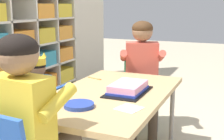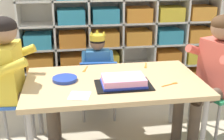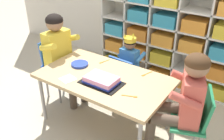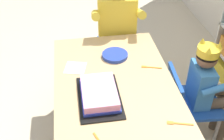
{
  "view_description": "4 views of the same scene",
  "coord_description": "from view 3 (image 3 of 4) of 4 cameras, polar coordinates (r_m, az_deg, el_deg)",
  "views": [
    {
      "loc": [
        -1.84,
        -0.8,
        1.17
      ],
      "look_at": [
        -0.05,
        -0.03,
        0.75
      ],
      "focal_mm": 48.75,
      "sensor_mm": 36.0,
      "label": 1
    },
    {
      "loc": [
        -0.32,
        -1.96,
        1.38
      ],
      "look_at": [
        -0.02,
        -0.07,
        0.69
      ],
      "focal_mm": 47.05,
      "sensor_mm": 36.0,
      "label": 2
    },
    {
      "loc": [
        1.28,
        -1.73,
        1.83
      ],
      "look_at": [
        0.1,
        -0.02,
        0.69
      ],
      "focal_mm": 41.15,
      "sensor_mm": 36.0,
      "label": 3
    },
    {
      "loc": [
        1.28,
        -0.23,
        1.71
      ],
      "look_at": [
        -0.05,
        -0.02,
        0.7
      ],
      "focal_mm": 46.03,
      "sensor_mm": 36.0,
      "label": 4
    }
  ],
  "objects": [
    {
      "name": "fork_near_child_seat",
      "position": [
        2.55,
        7.62,
        -0.9
      ],
      "size": [
        0.05,
        0.14,
        0.0
      ],
      "rotation": [
        0.0,
        0.0,
        1.3
      ],
      "color": "orange",
      "rests_on": "activity_table"
    },
    {
      "name": "classroom_chair_blue",
      "position": [
        2.99,
        3.12,
        -0.73
      ],
      "size": [
        0.37,
        0.36,
        0.59
      ],
      "rotation": [
        0.0,
        0.0,
        3.06
      ],
      "color": "#1E4CA8",
      "rests_on": "ground"
    },
    {
      "name": "guest_at_table_side",
      "position": [
        2.18,
        15.62,
        -5.81
      ],
      "size": [
        0.49,
        0.47,
        1.03
      ],
      "rotation": [
        0.0,
        0.0,
        -1.2
      ],
      "color": "#D15647",
      "rests_on": "ground"
    },
    {
      "name": "paper_napkin_square",
      "position": [
        2.49,
        -9.8,
        -1.95
      ],
      "size": [
        0.16,
        0.16,
        0.0
      ],
      "primitive_type": "cube",
      "rotation": [
        0.0,
        0.0,
        -0.25
      ],
      "color": "white",
      "rests_on": "activity_table"
    },
    {
      "name": "classroom_chair_guest_side",
      "position": [
        2.31,
        17.73,
        -10.28
      ],
      "size": [
        0.4,
        0.43,
        0.69
      ],
      "rotation": [
        0.0,
        0.0,
        -1.2
      ],
      "color": "#238451",
      "rests_on": "ground"
    },
    {
      "name": "birthday_cake_on_tray",
      "position": [
        2.37,
        -2.35,
        -2.35
      ],
      "size": [
        0.39,
        0.24,
        0.07
      ],
      "color": "black",
      "rests_on": "activity_table"
    },
    {
      "name": "classroom_chair_adult_side",
      "position": [
        3.13,
        -12.28,
        1.52
      ],
      "size": [
        0.33,
        0.34,
        0.71
      ],
      "rotation": [
        0.0,
        0.0,
        1.49
      ],
      "color": "blue",
      "rests_on": "ground"
    },
    {
      "name": "fork_scattered_mid_table",
      "position": [
        2.21,
        4.14,
        -5.81
      ],
      "size": [
        0.13,
        0.06,
        0.0
      ],
      "rotation": [
        0.0,
        0.0,
        3.51
      ],
      "color": "orange",
      "rests_on": "activity_table"
    },
    {
      "name": "child_with_crown",
      "position": [
        3.0,
        4.35,
        2.56
      ],
      "size": [
        0.31,
        0.31,
        0.83
      ],
      "rotation": [
        0.0,
        0.0,
        3.06
      ],
      "color": "#3D7FBC",
      "rests_on": "ground"
    },
    {
      "name": "activity_table",
      "position": [
        2.51,
        -1.75,
        -2.31
      ],
      "size": [
        1.28,
        0.74,
        0.58
      ],
      "color": "tan",
      "rests_on": "ground"
    },
    {
      "name": "storage_cubby_shelf",
      "position": [
        3.35,
        15.29,
        5.95
      ],
      "size": [
        2.2,
        0.32,
        1.28
      ],
      "color": "silver",
      "rests_on": "ground"
    },
    {
      "name": "paper_plate_stack",
      "position": [
        2.71,
        -7.2,
        1.29
      ],
      "size": [
        0.18,
        0.18,
        0.02
      ],
      "primitive_type": "cylinder",
      "color": "#233DA3",
      "rests_on": "activity_table"
    },
    {
      "name": "fork_near_cake_tray",
      "position": [
        2.77,
        -1.8,
        1.88
      ],
      "size": [
        0.05,
        0.13,
        0.0
      ],
      "rotation": [
        0.0,
        0.0,
        1.28
      ],
      "color": "orange",
      "rests_on": "activity_table"
    },
    {
      "name": "ground",
      "position": [
        2.83,
        -1.58,
        -11.71
      ],
      "size": [
        16.0,
        16.0,
        0.0
      ],
      "primitive_type": "plane",
      "color": "beige"
    },
    {
      "name": "adult_helper_seated",
      "position": [
        2.96,
        -11.31,
        4.51
      ],
      "size": [
        0.45,
        0.42,
        1.04
      ],
      "rotation": [
        0.0,
        0.0,
        1.49
      ],
      "color": "yellow",
      "rests_on": "ground"
    }
  ]
}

